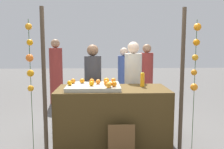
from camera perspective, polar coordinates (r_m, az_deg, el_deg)
ground_plane at (r=4.09m, az=0.09°, el=-15.26°), size 24.00×24.00×0.00m
stall_counter at (r=3.95m, az=0.10°, el=-9.44°), size 1.75×0.84×0.87m
orange_tray at (r=3.83m, az=-4.38°, el=-2.84°), size 0.82×0.69×0.06m
orange_0 at (r=3.72m, az=-1.33°, el=-2.03°), size 0.08×0.08×0.08m
orange_1 at (r=3.88m, az=-3.27°, el=-1.69°), size 0.08×0.08×0.08m
orange_2 at (r=3.93m, az=-1.32°, el=-1.44°), size 0.09×0.09×0.09m
orange_3 at (r=4.02m, az=0.34°, el=-1.37°), size 0.08×0.08×0.08m
orange_4 at (r=3.98m, az=-7.02°, el=-1.48°), size 0.08×0.08×0.08m
orange_5 at (r=3.79m, az=-9.91°, el=-1.98°), size 0.08×0.08×0.08m
orange_6 at (r=3.53m, az=-0.83°, el=-2.53°), size 0.08×0.08×0.08m
orange_7 at (r=3.99m, az=-9.11°, el=-1.52°), size 0.08×0.08×0.08m
orange_8 at (r=3.93m, az=-4.75°, el=-1.55°), size 0.08×0.08×0.08m
orange_9 at (r=3.62m, az=0.51°, el=-2.26°), size 0.08×0.08×0.08m
orange_10 at (r=3.61m, az=-0.61°, el=-2.34°), size 0.08×0.08×0.08m
orange_11 at (r=3.71m, az=-4.84°, el=-2.13°), size 0.07×0.07×0.07m
juice_bottle at (r=3.99m, az=7.14°, el=-1.28°), size 0.07×0.07×0.24m
chalkboard_sign at (r=3.50m, az=2.22°, el=-15.31°), size 0.37×0.03×0.47m
vendor_left at (r=4.55m, az=-4.48°, el=-3.48°), size 0.31×0.31×1.55m
vendor_right at (r=4.57m, az=4.93°, el=-3.14°), size 0.32×0.32×1.60m
crowd_person_0 at (r=5.96m, az=8.07°, el=-0.96°), size 0.31×0.31×1.56m
crowd_person_1 at (r=5.95m, az=2.82°, el=-1.30°), size 0.30×0.30×1.48m
crowd_person_2 at (r=6.54m, az=-12.97°, el=0.15°), size 0.34×0.34×1.69m
canopy_post_left at (r=3.45m, az=-15.62°, el=-1.97°), size 0.06×0.06×2.06m
canopy_post_right at (r=3.55m, az=16.08°, el=-1.75°), size 0.06×0.06×2.06m
garland_strand_left at (r=3.46m, az=-18.72°, el=3.42°), size 0.10×0.10×1.89m
garland_strand_right at (r=3.56m, az=19.00°, el=3.72°), size 0.11×0.11×1.89m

